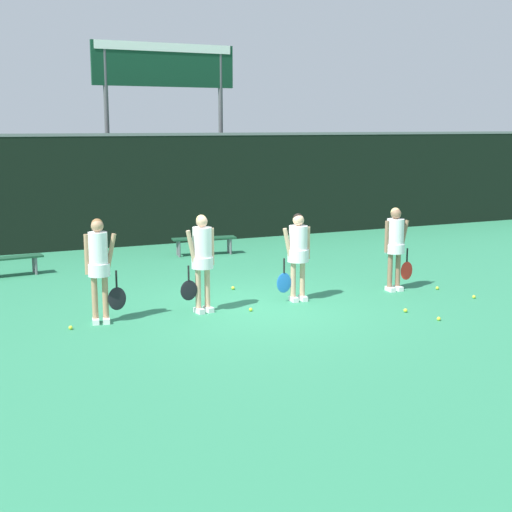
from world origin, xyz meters
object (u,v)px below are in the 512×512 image
object	(u,v)px
bench_far	(204,240)
tennis_ball_0	(233,288)
player_0	(99,262)
tennis_ball_6	(437,288)
tennis_ball_1	(439,319)
tennis_ball_3	(251,310)
player_1	(202,255)
player_2	(298,249)
tennis_ball_5	(71,328)
scoreboard	(165,83)
player_3	(395,242)
tennis_ball_4	(405,310)
tennis_ball_2	(474,297)

from	to	relation	value
bench_far	tennis_ball_0	bearing A→B (deg)	-94.37
bench_far	player_0	size ratio (longest dim) A/B	0.94
bench_far	tennis_ball_0	size ratio (longest dim) A/B	24.11
bench_far	tennis_ball_6	size ratio (longest dim) A/B	25.40
tennis_ball_1	tennis_ball_3	xyz separation A→B (m)	(-2.69, 1.90, -0.00)
player_1	tennis_ball_6	world-z (taller)	player_1
bench_far	tennis_ball_1	size ratio (longest dim) A/B	24.61
player_2	tennis_ball_5	xyz separation A→B (m)	(-4.30, -0.21, -0.96)
tennis_ball_0	player_0	bearing A→B (deg)	-155.25
bench_far	tennis_ball_5	bearing A→B (deg)	-120.73
scoreboard	bench_far	world-z (taller)	scoreboard
player_0	player_1	size ratio (longest dim) A/B	1.01
tennis_ball_6	player_3	bearing A→B (deg)	160.53
player_1	tennis_ball_1	size ratio (longest dim) A/B	25.80
player_2	tennis_ball_4	size ratio (longest dim) A/B	23.45
tennis_ball_6	player_2	bearing A→B (deg)	173.34
tennis_ball_2	tennis_ball_5	size ratio (longest dim) A/B	0.98
scoreboard	tennis_ball_4	xyz separation A→B (m)	(1.00, -10.93, -4.50)
tennis_ball_5	tennis_ball_2	bearing A→B (deg)	-7.96
tennis_ball_4	tennis_ball_5	world-z (taller)	tennis_ball_4
player_0	player_2	size ratio (longest dim) A/B	1.06
tennis_ball_5	player_0	bearing A→B (deg)	19.83
player_3	tennis_ball_2	xyz separation A→B (m)	(1.02, -1.21, -0.97)
player_2	tennis_ball_2	xyz separation A→B (m)	(3.19, -1.26, -0.96)
scoreboard	player_1	size ratio (longest dim) A/B	3.25
player_0	tennis_ball_1	world-z (taller)	player_0
player_3	tennis_ball_5	distance (m)	6.55
tennis_ball_4	tennis_ball_0	bearing A→B (deg)	125.94
scoreboard	tennis_ball_0	size ratio (longest dim) A/B	82.11
tennis_ball_2	tennis_ball_4	bearing A→B (deg)	-170.36
tennis_ball_2	tennis_ball_0	bearing A→B (deg)	146.47
scoreboard	player_0	xyz separation A→B (m)	(-4.11, -9.38, -3.49)
player_3	tennis_ball_0	bearing A→B (deg)	155.50
player_2	tennis_ball_0	size ratio (longest dim) A/B	24.13
player_2	tennis_ball_3	xyz separation A→B (m)	(-1.13, -0.36, -0.96)
player_3	tennis_ball_1	distance (m)	2.49
player_3	tennis_ball_3	xyz separation A→B (m)	(-3.31, -0.31, -0.97)
player_0	tennis_ball_5	bearing A→B (deg)	-150.03
player_1	tennis_ball_3	bearing A→B (deg)	-29.41
tennis_ball_2	tennis_ball_3	bearing A→B (deg)	168.30
tennis_ball_1	tennis_ball_3	size ratio (longest dim) A/B	1.04
player_3	player_1	bearing A→B (deg)	-178.71
player_1	tennis_ball_6	distance (m)	5.08
scoreboard	tennis_ball_1	size ratio (longest dim) A/B	83.81
player_1	scoreboard	bearing A→B (deg)	67.65
player_3	tennis_ball_5	xyz separation A→B (m)	(-6.47, -0.16, -0.97)
bench_far	player_0	xyz separation A→B (m)	(-3.82, -5.34, 0.66)
player_0	tennis_ball_5	distance (m)	1.17
bench_far	tennis_ball_4	size ratio (longest dim) A/B	23.43
bench_far	player_2	world-z (taller)	player_2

